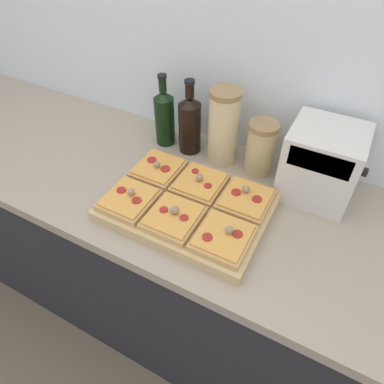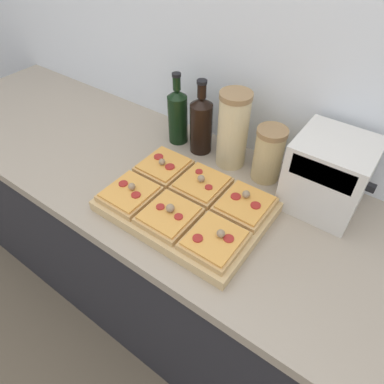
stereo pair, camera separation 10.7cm
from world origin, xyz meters
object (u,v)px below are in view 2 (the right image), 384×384
(cutting_board, at_px, (186,206))
(grain_jar_short, at_px, (268,154))
(grain_jar_tall, at_px, (233,130))
(wine_bottle, at_px, (201,124))
(toaster_oven, at_px, (328,175))
(olive_oil_bottle, at_px, (178,115))

(cutting_board, xyz_separation_m, grain_jar_short, (0.13, 0.29, 0.08))
(grain_jar_tall, distance_m, grain_jar_short, 0.15)
(wine_bottle, xyz_separation_m, toaster_oven, (0.48, -0.01, 0.00))
(toaster_oven, bearing_deg, grain_jar_tall, 177.57)
(olive_oil_bottle, relative_size, toaster_oven, 1.14)
(cutting_board, height_order, toaster_oven, toaster_oven)
(cutting_board, bearing_deg, wine_bottle, 116.94)
(grain_jar_tall, distance_m, toaster_oven, 0.34)
(olive_oil_bottle, height_order, grain_jar_tall, same)
(cutting_board, height_order, grain_jar_tall, grain_jar_tall)
(wine_bottle, distance_m, grain_jar_tall, 0.13)
(wine_bottle, bearing_deg, grain_jar_tall, -0.00)
(wine_bottle, distance_m, grain_jar_short, 0.27)
(grain_jar_tall, relative_size, toaster_oven, 1.13)
(wine_bottle, xyz_separation_m, grain_jar_tall, (0.13, -0.00, 0.02))
(cutting_board, distance_m, wine_bottle, 0.34)
(olive_oil_bottle, relative_size, grain_jar_tall, 1.00)
(grain_jar_tall, bearing_deg, grain_jar_short, 0.00)
(cutting_board, relative_size, grain_jar_tall, 1.79)
(wine_bottle, relative_size, grain_jar_tall, 1.02)
(olive_oil_bottle, bearing_deg, wine_bottle, 0.00)
(cutting_board, distance_m, grain_jar_tall, 0.32)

